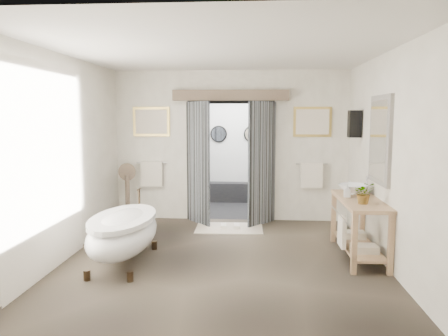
% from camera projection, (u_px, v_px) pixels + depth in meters
% --- Properties ---
extents(ground_plane, '(5.00, 5.00, 0.00)m').
position_uv_depth(ground_plane, '(221.00, 261.00, 6.15)').
color(ground_plane, brown).
extents(room_shell, '(4.52, 5.02, 2.91)m').
position_uv_depth(room_shell, '(218.00, 129.00, 5.81)').
color(room_shell, silver).
rests_on(room_shell, ground_plane).
extents(shower_room, '(2.22, 2.01, 2.51)m').
position_uv_depth(shower_room, '(234.00, 165.00, 10.00)').
color(shower_room, black).
rests_on(shower_room, ground_plane).
extents(back_wall_dressing, '(3.82, 0.73, 2.52)m').
position_uv_depth(back_wall_dressing, '(230.00, 141.00, 8.26)').
color(back_wall_dressing, black).
rests_on(back_wall_dressing, ground_plane).
extents(clawfoot_tub, '(0.83, 1.86, 0.91)m').
position_uv_depth(clawfoot_tub, '(123.00, 232.00, 6.01)').
color(clawfoot_tub, '#2F2216').
rests_on(clawfoot_tub, ground_plane).
extents(vanity, '(0.57, 1.60, 0.85)m').
position_uv_depth(vanity, '(358.00, 223.00, 6.29)').
color(vanity, tan).
rests_on(vanity, ground_plane).
extents(pedestal_mirror, '(0.34, 0.22, 1.14)m').
position_uv_depth(pedestal_mirror, '(128.00, 197.00, 8.35)').
color(pedestal_mirror, brown).
rests_on(pedestal_mirror, ground_plane).
extents(rug, '(1.22, 0.83, 0.01)m').
position_uv_depth(rug, '(229.00, 228.00, 7.91)').
color(rug, beige).
rests_on(rug, ground_plane).
extents(slippers, '(0.37, 0.27, 0.05)m').
position_uv_depth(slippers, '(230.00, 226.00, 7.95)').
color(slippers, silver).
rests_on(slippers, rug).
extents(basin, '(0.50, 0.50, 0.15)m').
position_uv_depth(basin, '(353.00, 189.00, 6.60)').
color(basin, white).
rests_on(basin, vanity).
extents(plant, '(0.29, 0.25, 0.30)m').
position_uv_depth(plant, '(364.00, 193.00, 5.88)').
color(plant, gray).
rests_on(plant, vanity).
extents(soap_bottle_a, '(0.09, 0.09, 0.19)m').
position_uv_depth(soap_bottle_a, '(347.00, 191.00, 6.38)').
color(soap_bottle_a, gray).
rests_on(soap_bottle_a, vanity).
extents(soap_bottle_b, '(0.13, 0.13, 0.16)m').
position_uv_depth(soap_bottle_b, '(350.00, 186.00, 6.94)').
color(soap_bottle_b, gray).
rests_on(soap_bottle_b, vanity).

